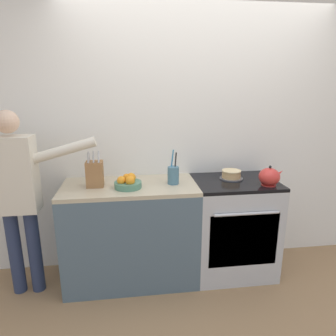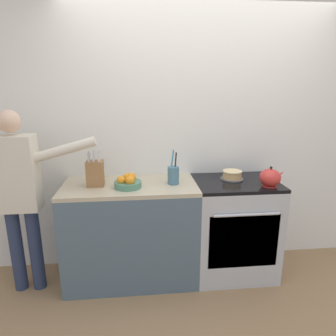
# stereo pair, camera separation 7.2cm
# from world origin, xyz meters

# --- Properties ---
(ground_plane) EXTENTS (16.00, 16.00, 0.00)m
(ground_plane) POSITION_xyz_m (0.00, 0.00, 0.00)
(ground_plane) COLOR #93704C
(wall_back) EXTENTS (8.00, 0.04, 2.60)m
(wall_back) POSITION_xyz_m (0.00, 0.61, 1.30)
(wall_back) COLOR silver
(wall_back) RESTS_ON ground_plane
(counter_cabinet) EXTENTS (1.19, 0.59, 0.93)m
(counter_cabinet) POSITION_xyz_m (-0.67, 0.29, 0.46)
(counter_cabinet) COLOR #4C6070
(counter_cabinet) RESTS_ON ground_plane
(stove_range) EXTENTS (0.75, 0.62, 0.93)m
(stove_range) POSITION_xyz_m (0.30, 0.29, 0.46)
(stove_range) COLOR #B7BABF
(stove_range) RESTS_ON ground_plane
(layer_cake) EXTENTS (0.22, 0.22, 0.08)m
(layer_cake) POSITION_xyz_m (0.28, 0.35, 0.97)
(layer_cake) COLOR #4C4C51
(layer_cake) RESTS_ON stove_range
(tea_kettle) EXTENTS (0.22, 0.18, 0.18)m
(tea_kettle) POSITION_xyz_m (0.54, 0.13, 1.01)
(tea_kettle) COLOR red
(tea_kettle) RESTS_ON stove_range
(knife_block) EXTENTS (0.14, 0.13, 0.31)m
(knife_block) POSITION_xyz_m (-0.97, 0.30, 1.04)
(knife_block) COLOR olive
(knife_block) RESTS_ON counter_cabinet
(utensil_crock) EXTENTS (0.10, 0.10, 0.30)m
(utensil_crock) POSITION_xyz_m (-0.29, 0.28, 1.01)
(utensil_crock) COLOR #477084
(utensil_crock) RESTS_ON counter_cabinet
(fruit_bowl) EXTENTS (0.23, 0.23, 0.11)m
(fruit_bowl) POSITION_xyz_m (-0.69, 0.22, 0.97)
(fruit_bowl) COLOR #4C7F66
(fruit_bowl) RESTS_ON counter_cabinet
(person_baker) EXTENTS (0.92, 0.20, 1.60)m
(person_baker) POSITION_xyz_m (-1.58, 0.22, 0.95)
(person_baker) COLOR #283351
(person_baker) RESTS_ON ground_plane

